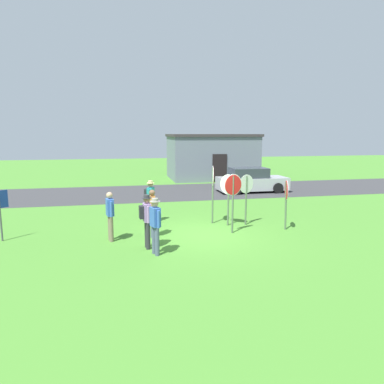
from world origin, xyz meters
TOP-DOWN VIEW (x-y plane):
  - ground_plane at (0.00, 0.00)m, footprint 80.00×80.00m
  - street_asphalt at (0.00, 9.69)m, footprint 60.00×6.40m
  - building_background at (4.44, 15.88)m, footprint 6.86×5.00m
  - parked_car_on_street at (5.18, 8.82)m, footprint 4.30×2.02m
  - stop_sign_far_back at (0.79, 1.66)m, footprint 0.17×0.79m
  - stop_sign_low_front at (1.31, 1.22)m, footprint 0.52×0.64m
  - stop_sign_center_cluster at (2.03, 1.17)m, footprint 0.68×0.33m
  - stop_sign_rear_right at (1.14, 0.13)m, footprint 0.75×0.28m
  - stop_sign_nearest at (3.26, 0.18)m, footprint 0.26×0.73m
  - person_near_signs at (-3.23, 0.04)m, footprint 0.29×0.56m
  - person_with_sunhat at (-1.78, 0.24)m, footprint 0.26×0.57m
  - person_holding_notes at (-1.87, -1.67)m, footprint 0.32×0.55m
  - person_in_teal at (-1.68, 2.31)m, footprint 0.45×0.53m
  - person_in_blue at (-2.08, -1.02)m, footprint 0.41×0.57m

SIDE VIEW (x-z plane):
  - ground_plane at x=0.00m, z-range 0.00..0.00m
  - street_asphalt at x=0.00m, z-range 0.00..0.01m
  - parked_car_on_street at x=5.18m, z-range -0.07..1.44m
  - person_near_signs at x=-3.23m, z-range 0.11..1.80m
  - person_with_sunhat at x=-1.78m, z-range 0.11..1.80m
  - person_holding_notes at x=-1.87m, z-range 0.12..1.85m
  - person_in_teal at x=-1.68m, z-range 0.14..1.88m
  - person_in_blue at x=-2.08m, z-range 0.14..1.88m
  - stop_sign_nearest at x=3.26m, z-range 0.34..2.25m
  - stop_sign_center_cluster at x=2.03m, z-range 0.37..2.40m
  - stop_sign_low_front at x=1.31m, z-range 0.37..2.42m
  - stop_sign_rear_right at x=1.14m, z-range 0.40..2.59m
  - stop_sign_far_back at x=0.79m, z-range 0.44..2.80m
  - building_background at x=4.44m, z-range 0.01..3.57m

